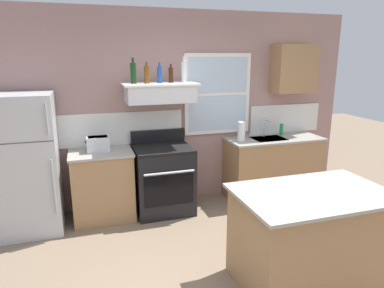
{
  "coord_description": "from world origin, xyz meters",
  "views": [
    {
      "loc": [
        -1.22,
        -2.49,
        2.09
      ],
      "look_at": [
        -0.05,
        1.2,
        1.1
      ],
      "focal_mm": 32.38,
      "sensor_mm": 36.0,
      "label": 1
    }
  ],
  "objects": [
    {
      "name": "bottle_clear_tall",
      "position": [
        0.08,
        1.98,
        1.89
      ],
      "size": [
        0.06,
        0.06,
        0.34
      ],
      "color": "silver",
      "rests_on": "range_hood_shelf"
    },
    {
      "name": "refrigerator",
      "position": [
        -1.9,
        1.84,
        0.84
      ],
      "size": [
        0.7,
        0.72,
        1.68
      ],
      "color": "#B7BABC",
      "rests_on": "ground_plane"
    },
    {
      "name": "paper_towel_roll",
      "position": [
        0.91,
        1.9,
        1.04
      ],
      "size": [
        0.11,
        0.11,
        0.27
      ],
      "primitive_type": "cylinder",
      "color": "white",
      "rests_on": "counter_right_with_sink"
    },
    {
      "name": "bottle_blue_liqueur",
      "position": [
        -0.24,
        1.97,
        1.86
      ],
      "size": [
        0.07,
        0.07,
        0.26
      ],
      "color": "#1E478C",
      "rests_on": "range_hood_shelf"
    },
    {
      "name": "range_hood_shelf",
      "position": [
        -0.25,
        1.96,
        1.62
      ],
      "size": [
        0.96,
        0.52,
        0.24
      ],
      "color": "silver"
    },
    {
      "name": "bottle_brown_stout",
      "position": [
        -0.09,
        2.0,
        1.85
      ],
      "size": [
        0.06,
        0.06,
        0.24
      ],
      "color": "#381E0F",
      "rests_on": "range_hood_shelf"
    },
    {
      "name": "bottle_dark_green_wine",
      "position": [
        -0.58,
        1.97,
        1.88
      ],
      "size": [
        0.07,
        0.07,
        0.32
      ],
      "color": "#143819",
      "rests_on": "range_hood_shelf"
    },
    {
      "name": "counter_right_with_sink",
      "position": [
        1.45,
        1.9,
        0.46
      ],
      "size": [
        1.43,
        0.63,
        0.91
      ],
      "color": "#9E754C",
      "rests_on": "ground_plane"
    },
    {
      "name": "counter_left_of_stove",
      "position": [
        -1.05,
        1.9,
        0.46
      ],
      "size": [
        0.79,
        0.63,
        0.91
      ],
      "color": "#9E754C",
      "rests_on": "ground_plane"
    },
    {
      "name": "bottle_amber_wine",
      "position": [
        -0.41,
        1.97,
        1.86
      ],
      "size": [
        0.07,
        0.07,
        0.27
      ],
      "color": "brown",
      "rests_on": "range_hood_shelf"
    },
    {
      "name": "dish_soap_bottle",
      "position": [
        1.63,
        2.0,
        1.0
      ],
      "size": [
        0.06,
        0.06,
        0.18
      ],
      "primitive_type": "cylinder",
      "color": "#268C3F",
      "rests_on": "counter_right_with_sink"
    },
    {
      "name": "toaster",
      "position": [
        -1.07,
        1.92,
        1.01
      ],
      "size": [
        0.3,
        0.2,
        0.19
      ],
      "color": "silver",
      "rests_on": "counter_left_of_stove"
    },
    {
      "name": "kitchen_island",
      "position": [
        0.69,
        -0.07,
        0.46
      ],
      "size": [
        1.4,
        0.9,
        0.91
      ],
      "color": "#9E754C",
      "rests_on": "ground_plane"
    },
    {
      "name": "upper_cabinet_right",
      "position": [
        1.8,
        2.04,
        1.9
      ],
      "size": [
        0.64,
        0.32,
        0.7
      ],
      "color": "#9E754C"
    },
    {
      "name": "stove_range",
      "position": [
        -0.25,
        1.86,
        0.46
      ],
      "size": [
        0.76,
        0.69,
        1.09
      ],
      "color": "black",
      "rests_on": "ground_plane"
    },
    {
      "name": "back_wall",
      "position": [
        0.03,
        2.23,
        1.35
      ],
      "size": [
        5.4,
        0.11,
        2.7
      ],
      "color": "gray",
      "rests_on": "ground_plane"
    },
    {
      "name": "sink_faucet",
      "position": [
        1.35,
        2.0,
        1.08
      ],
      "size": [
        0.03,
        0.17,
        0.28
      ],
      "color": "silver",
      "rests_on": "counter_right_with_sink"
    }
  ]
}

